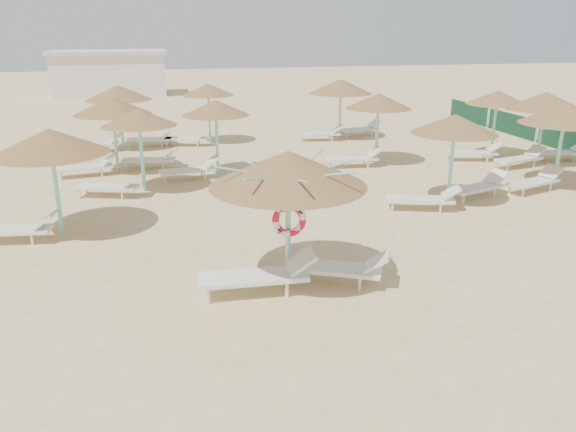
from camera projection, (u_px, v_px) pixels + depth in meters
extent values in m
plane|color=#E0C888|center=(304.00, 287.00, 11.45)|extent=(120.00, 120.00, 0.00)
cylinder|color=#80DDD6|center=(288.00, 230.00, 11.29)|extent=(0.11, 0.11, 2.34)
cone|color=brown|center=(288.00, 168.00, 10.88)|extent=(3.12, 3.12, 0.70)
cylinder|color=#80DDD6|center=(288.00, 181.00, 10.96)|extent=(0.20, 0.20, 0.12)
cylinder|color=#80DDD6|center=(323.00, 169.00, 11.05)|extent=(1.41, 0.04, 0.36)
cylinder|color=#80DDD6|center=(307.00, 163.00, 11.47)|extent=(1.03, 1.03, 0.36)
cylinder|color=#80DDD6|center=(280.00, 162.00, 11.56)|extent=(0.04, 1.41, 0.36)
cylinder|color=#80DDD6|center=(258.00, 166.00, 11.26)|extent=(1.03, 1.03, 0.36)
cylinder|color=#80DDD6|center=(252.00, 173.00, 10.74)|extent=(1.41, 0.04, 0.36)
cylinder|color=#80DDD6|center=(267.00, 179.00, 10.32)|extent=(1.03, 1.03, 0.36)
cylinder|color=#80DDD6|center=(297.00, 180.00, 10.23)|extent=(0.04, 1.41, 0.36)
cylinder|color=#80DDD6|center=(320.00, 176.00, 10.53)|extent=(1.03, 1.03, 0.36)
torus|color=red|center=(289.00, 220.00, 11.12)|extent=(0.71, 0.15, 0.71)
cylinder|color=white|center=(208.00, 297.00, 10.73)|extent=(0.07, 0.07, 0.32)
cylinder|color=white|center=(207.00, 284.00, 11.25)|extent=(0.07, 0.07, 0.32)
cylinder|color=white|center=(287.00, 290.00, 10.99)|extent=(0.07, 0.07, 0.32)
cylinder|color=white|center=(282.00, 278.00, 11.52)|extent=(0.07, 0.07, 0.32)
cube|color=white|center=(253.00, 277.00, 11.08)|extent=(2.18, 0.79, 0.09)
cube|color=white|center=(301.00, 261.00, 11.16)|extent=(0.58, 0.70, 0.41)
cylinder|color=white|center=(293.00, 277.00, 11.57)|extent=(0.06, 0.06, 0.29)
cylinder|color=white|center=(298.00, 268.00, 12.04)|extent=(0.06, 0.06, 0.29)
cylinder|color=white|center=(360.00, 284.00, 11.27)|extent=(0.06, 0.06, 0.29)
cylinder|color=white|center=(362.00, 274.00, 11.74)|extent=(0.06, 0.06, 0.29)
cube|color=white|center=(334.00, 268.00, 11.57)|extent=(2.03, 1.43, 0.08)
cube|color=white|center=(377.00, 261.00, 11.30)|extent=(0.72, 0.77, 0.37)
cylinder|color=#80DDD6|center=(57.00, 190.00, 14.05)|extent=(0.11, 0.11, 2.30)
cone|color=brown|center=(50.00, 141.00, 13.65)|extent=(2.79, 2.79, 0.63)
cylinder|color=#80DDD6|center=(51.00, 151.00, 13.73)|extent=(0.20, 0.20, 0.12)
cylinder|color=white|center=(32.00, 240.00, 13.60)|extent=(0.06, 0.06, 0.28)
cylinder|color=white|center=(38.00, 233.00, 14.07)|extent=(0.06, 0.06, 0.28)
cube|color=white|center=(11.00, 230.00, 13.72)|extent=(1.96, 0.85, 0.08)
cube|color=white|center=(45.00, 220.00, 13.72)|extent=(0.55, 0.65, 0.36)
cylinder|color=#80DDD6|center=(115.00, 141.00, 20.05)|extent=(0.11, 0.11, 2.30)
cone|color=brown|center=(112.00, 106.00, 19.64)|extent=(2.69, 2.69, 0.61)
cylinder|color=#80DDD6|center=(113.00, 113.00, 19.72)|extent=(0.20, 0.20, 0.12)
cylinder|color=white|center=(61.00, 176.00, 19.27)|extent=(0.06, 0.06, 0.28)
cylinder|color=white|center=(61.00, 173.00, 19.71)|extent=(0.06, 0.06, 0.28)
cylinder|color=white|center=(102.00, 173.00, 19.74)|extent=(0.06, 0.06, 0.28)
cylinder|color=white|center=(101.00, 169.00, 20.18)|extent=(0.06, 0.06, 0.28)
cube|color=white|center=(85.00, 168.00, 19.71)|extent=(1.97, 0.90, 0.08)
cube|color=white|center=(109.00, 159.00, 19.93)|extent=(0.57, 0.67, 0.36)
cylinder|color=white|center=(126.00, 167.00, 20.59)|extent=(0.06, 0.06, 0.28)
cylinder|color=white|center=(129.00, 163.00, 21.06)|extent=(0.06, 0.06, 0.28)
cylinder|color=white|center=(163.00, 166.00, 20.68)|extent=(0.06, 0.06, 0.28)
cylinder|color=white|center=(165.00, 163.00, 21.15)|extent=(0.06, 0.06, 0.28)
cube|color=white|center=(149.00, 160.00, 20.82)|extent=(1.97, 0.90, 0.08)
cube|color=white|center=(172.00, 153.00, 20.80)|extent=(0.57, 0.67, 0.36)
cylinder|color=#80DDD6|center=(121.00, 122.00, 23.79)|extent=(0.11, 0.11, 2.30)
cone|color=brown|center=(118.00, 93.00, 23.39)|extent=(2.74, 2.74, 0.62)
cylinder|color=#80DDD6|center=(119.00, 98.00, 23.47)|extent=(0.20, 0.20, 0.12)
cylinder|color=white|center=(75.00, 151.00, 23.05)|extent=(0.06, 0.06, 0.28)
cylinder|color=white|center=(76.00, 149.00, 23.50)|extent=(0.06, 0.06, 0.28)
cylinder|color=white|center=(110.00, 149.00, 23.46)|extent=(0.06, 0.06, 0.28)
cylinder|color=white|center=(109.00, 147.00, 23.91)|extent=(0.06, 0.06, 0.28)
cube|color=white|center=(95.00, 145.00, 23.46)|extent=(1.95, 0.81, 0.08)
cube|color=white|center=(116.00, 138.00, 23.64)|extent=(0.54, 0.65, 0.36)
cylinder|color=white|center=(130.00, 145.00, 24.30)|extent=(0.06, 0.06, 0.28)
cylinder|color=white|center=(132.00, 143.00, 24.77)|extent=(0.06, 0.06, 0.28)
cylinder|color=white|center=(162.00, 144.00, 24.45)|extent=(0.06, 0.06, 0.28)
cylinder|color=white|center=(163.00, 142.00, 24.92)|extent=(0.06, 0.06, 0.28)
cube|color=white|center=(149.00, 139.00, 24.57)|extent=(1.95, 0.81, 0.08)
cube|color=white|center=(169.00, 133.00, 24.59)|extent=(0.54, 0.65, 0.36)
cylinder|color=#80DDD6|center=(217.00, 143.00, 19.65)|extent=(0.11, 0.11, 2.30)
cone|color=brown|center=(216.00, 108.00, 19.26)|extent=(2.33, 2.33, 0.53)
cylinder|color=#80DDD6|center=(216.00, 114.00, 19.33)|extent=(0.20, 0.20, 0.12)
cylinder|color=white|center=(165.00, 179.00, 18.90)|extent=(0.06, 0.06, 0.28)
cylinder|color=white|center=(163.00, 176.00, 19.34)|extent=(0.06, 0.06, 0.28)
cylinder|color=white|center=(205.00, 176.00, 19.34)|extent=(0.06, 0.06, 0.28)
cylinder|color=white|center=(202.00, 172.00, 19.78)|extent=(0.06, 0.06, 0.28)
cube|color=white|center=(187.00, 170.00, 19.32)|extent=(1.97, 0.87, 0.08)
cube|color=white|center=(211.00, 162.00, 19.53)|extent=(0.56, 0.66, 0.36)
cylinder|color=#80DDD6|center=(209.00, 117.00, 25.02)|extent=(0.11, 0.11, 2.30)
cone|color=brown|center=(208.00, 89.00, 24.62)|extent=(2.29, 2.29, 0.52)
cylinder|color=#80DDD6|center=(208.00, 95.00, 24.69)|extent=(0.20, 0.20, 0.12)
cylinder|color=white|center=(167.00, 144.00, 24.53)|extent=(0.06, 0.06, 0.28)
cylinder|color=white|center=(169.00, 141.00, 25.01)|extent=(0.06, 0.06, 0.28)
cylinder|color=white|center=(197.00, 144.00, 24.49)|extent=(0.06, 0.06, 0.28)
cylinder|color=white|center=(200.00, 142.00, 24.96)|extent=(0.06, 0.06, 0.28)
cube|color=white|center=(186.00, 139.00, 24.69)|extent=(2.00, 1.09, 0.08)
cube|color=white|center=(205.00, 133.00, 24.58)|extent=(0.62, 0.70, 0.36)
cylinder|color=#80DDD6|center=(451.00, 166.00, 16.48)|extent=(0.11, 0.11, 2.30)
cone|color=brown|center=(455.00, 124.00, 16.08)|extent=(2.47, 2.47, 0.56)
cylinder|color=#80DDD6|center=(454.00, 132.00, 16.16)|extent=(0.20, 0.20, 0.12)
cylinder|color=white|center=(393.00, 207.00, 16.04)|extent=(0.06, 0.06, 0.28)
cylinder|color=white|center=(391.00, 202.00, 16.51)|extent=(0.06, 0.06, 0.28)
cylinder|color=white|center=(441.00, 208.00, 15.93)|extent=(0.06, 0.06, 0.28)
cylinder|color=white|center=(438.00, 203.00, 16.40)|extent=(0.06, 0.06, 0.28)
cube|color=white|center=(420.00, 199.00, 16.15)|extent=(2.00, 1.18, 0.08)
cube|color=white|center=(451.00, 192.00, 16.00)|extent=(0.65, 0.72, 0.36)
cylinder|color=white|center=(464.00, 199.00, 16.73)|extent=(0.06, 0.06, 0.28)
cylinder|color=white|center=(451.00, 195.00, 17.13)|extent=(0.06, 0.06, 0.28)
cylinder|color=white|center=(494.00, 193.00, 17.38)|extent=(0.06, 0.06, 0.28)
cylinder|color=white|center=(482.00, 189.00, 17.79)|extent=(0.06, 0.06, 0.28)
cube|color=white|center=(476.00, 188.00, 17.26)|extent=(2.00, 1.18, 0.08)
cube|color=white|center=(496.00, 177.00, 17.59)|extent=(0.65, 0.72, 0.36)
cylinder|color=#80DDD6|center=(377.00, 134.00, 21.33)|extent=(0.11, 0.11, 2.30)
cone|color=brown|center=(379.00, 101.00, 20.93)|extent=(2.47, 2.47, 0.55)
cylinder|color=#80DDD6|center=(378.00, 107.00, 21.00)|extent=(0.20, 0.20, 0.12)
cylinder|color=white|center=(333.00, 166.00, 20.71)|extent=(0.06, 0.06, 0.28)
cylinder|color=white|center=(330.00, 163.00, 21.18)|extent=(0.06, 0.06, 0.28)
cylinder|color=white|center=(368.00, 165.00, 20.89)|extent=(0.06, 0.06, 0.28)
cylinder|color=white|center=(364.00, 161.00, 21.36)|extent=(0.06, 0.06, 0.28)
cube|color=white|center=(352.00, 159.00, 21.00)|extent=(1.95, 0.78, 0.08)
cube|color=white|center=(374.00, 152.00, 21.03)|extent=(0.53, 0.64, 0.36)
cylinder|color=#80DDD6|center=(340.00, 114.00, 26.12)|extent=(0.11, 0.11, 2.30)
cone|color=brown|center=(341.00, 86.00, 25.71)|extent=(2.91, 2.91, 0.65)
cylinder|color=#80DDD6|center=(341.00, 92.00, 25.79)|extent=(0.20, 0.20, 0.12)
cylinder|color=white|center=(302.00, 139.00, 25.57)|extent=(0.06, 0.06, 0.28)
cylinder|color=white|center=(301.00, 137.00, 26.04)|extent=(0.06, 0.06, 0.28)
cylinder|color=white|center=(332.00, 139.00, 25.63)|extent=(0.06, 0.06, 0.28)
cylinder|color=white|center=(330.00, 136.00, 26.11)|extent=(0.06, 0.06, 0.28)
cube|color=white|center=(319.00, 134.00, 25.78)|extent=(1.98, 0.94, 0.08)
cube|color=white|center=(338.00, 128.00, 25.75)|extent=(0.58, 0.67, 0.36)
cylinder|color=white|center=(347.00, 135.00, 26.44)|extent=(0.06, 0.06, 0.28)
cylinder|color=white|center=(342.00, 133.00, 26.88)|extent=(0.06, 0.06, 0.28)
cylinder|color=white|center=(372.00, 133.00, 26.93)|extent=(0.06, 0.06, 0.28)
cylinder|color=white|center=(366.00, 131.00, 27.37)|extent=(0.06, 0.06, 0.28)
cube|color=white|center=(359.00, 129.00, 26.89)|extent=(1.98, 0.94, 0.08)
cube|color=white|center=(375.00, 123.00, 27.13)|extent=(0.58, 0.67, 0.36)
cylinder|color=#80DDD6|center=(559.00, 152.00, 18.21)|extent=(0.11, 0.11, 2.30)
cone|color=brown|center=(565.00, 114.00, 17.81)|extent=(2.82, 2.82, 0.63)
cylinder|color=#80DDD6|center=(564.00, 122.00, 17.89)|extent=(0.20, 0.20, 0.12)
cylinder|color=white|center=(523.00, 193.00, 17.34)|extent=(0.06, 0.06, 0.28)
cylinder|color=white|center=(510.00, 189.00, 17.75)|extent=(0.06, 0.06, 0.28)
cylinder|color=white|center=(550.00, 187.00, 18.01)|extent=(0.06, 0.06, 0.28)
cylinder|color=white|center=(537.00, 183.00, 18.41)|extent=(0.06, 0.06, 0.28)
cube|color=white|center=(533.00, 182.00, 17.88)|extent=(2.00, 1.19, 0.08)
cube|color=white|center=(551.00, 171.00, 18.22)|extent=(0.65, 0.72, 0.36)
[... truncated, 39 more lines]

